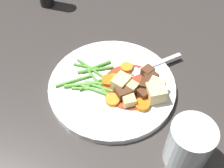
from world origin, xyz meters
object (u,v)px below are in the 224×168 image
at_px(carrot_slice_2, 112,100).
at_px(meat_chunk_2, 145,92).
at_px(potato_chunk_0, 156,87).
at_px(carrot_slice_1, 115,80).
at_px(potato_chunk_2, 129,101).
at_px(meat_chunk_3, 147,72).
at_px(potato_chunk_3, 156,93).
at_px(meat_chunk_1, 148,87).
at_px(meat_chunk_4, 124,92).
at_px(potato_chunk_1, 121,84).
at_px(carrot_slice_3, 123,78).
at_px(potato_chunk_4, 131,87).
at_px(water_glass, 189,145).
at_px(dinner_plate, 112,86).
at_px(carrot_slice_0, 142,105).
at_px(carrot_slice_5, 127,68).
at_px(carrot_slice_4, 107,82).
at_px(meat_chunk_0, 151,77).
at_px(fork, 147,67).

relative_size(carrot_slice_2, meat_chunk_2, 0.99).
bearing_deg(potato_chunk_0, carrot_slice_1, -171.69).
distance_m(potato_chunk_2, meat_chunk_3, 0.09).
xyz_separation_m(carrot_slice_1, potato_chunk_3, (0.09, -0.00, 0.01)).
distance_m(meat_chunk_1, meat_chunk_4, 0.05).
height_order(carrot_slice_1, meat_chunk_4, meat_chunk_4).
bearing_deg(potato_chunk_1, meat_chunk_4, -47.52).
relative_size(carrot_slice_3, potato_chunk_2, 0.98).
distance_m(potato_chunk_0, potato_chunk_4, 0.05).
height_order(potato_chunk_0, meat_chunk_2, potato_chunk_0).
height_order(meat_chunk_3, water_glass, water_glass).
bearing_deg(meat_chunk_2, carrot_slice_1, 173.78).
xyz_separation_m(dinner_plate, carrot_slice_0, (0.08, -0.03, 0.01)).
bearing_deg(carrot_slice_2, potato_chunk_4, 60.37).
height_order(carrot_slice_5, potato_chunk_0, potato_chunk_0).
bearing_deg(carrot_slice_0, potato_chunk_3, 63.11).
height_order(carrot_slice_2, water_glass, water_glass).
relative_size(dinner_plate, carrot_slice_3, 11.46).
bearing_deg(carrot_slice_3, potato_chunk_4, -35.50).
distance_m(carrot_slice_4, potato_chunk_2, 0.07).
xyz_separation_m(carrot_slice_5, potato_chunk_1, (0.01, -0.06, 0.01)).
distance_m(potato_chunk_1, potato_chunk_4, 0.02).
bearing_deg(meat_chunk_4, meat_chunk_2, 26.27).
relative_size(carrot_slice_5, meat_chunk_2, 0.89).
bearing_deg(meat_chunk_0, potato_chunk_3, -57.87).
height_order(dinner_plate, potato_chunk_2, potato_chunk_2).
distance_m(potato_chunk_1, fork, 0.09).
bearing_deg(carrot_slice_0, meat_chunk_2, 100.25).
height_order(carrot_slice_2, potato_chunk_3, potato_chunk_3).
xyz_separation_m(carrot_slice_1, potato_chunk_0, (0.09, 0.01, 0.01)).
relative_size(carrot_slice_4, water_glass, 0.29).
relative_size(dinner_plate, meat_chunk_4, 8.74).
distance_m(potato_chunk_3, water_glass, 0.14).
relative_size(carrot_slice_2, potato_chunk_3, 0.81).
xyz_separation_m(dinner_plate, potato_chunk_1, (0.02, -0.00, 0.02)).
distance_m(carrot_slice_4, meat_chunk_0, 0.10).
relative_size(potato_chunk_3, meat_chunk_2, 1.22).
xyz_separation_m(carrot_slice_2, fork, (0.03, 0.12, -0.00)).
distance_m(carrot_slice_1, potato_chunk_0, 0.09).
xyz_separation_m(dinner_plate, meat_chunk_0, (0.07, 0.05, 0.02)).
bearing_deg(carrot_slice_3, fork, 57.93).
xyz_separation_m(carrot_slice_1, meat_chunk_1, (0.07, 0.01, 0.01)).
height_order(dinner_plate, meat_chunk_2, meat_chunk_2).
bearing_deg(meat_chunk_1, carrot_slice_3, 175.08).
height_order(dinner_plate, potato_chunk_1, potato_chunk_1).
height_order(carrot_slice_1, potato_chunk_3, potato_chunk_3).
distance_m(carrot_slice_0, carrot_slice_5, 0.11).
distance_m(carrot_slice_0, carrot_slice_3, 0.08).
height_order(carrot_slice_4, carrot_slice_5, same).
distance_m(carrot_slice_0, potato_chunk_1, 0.07).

